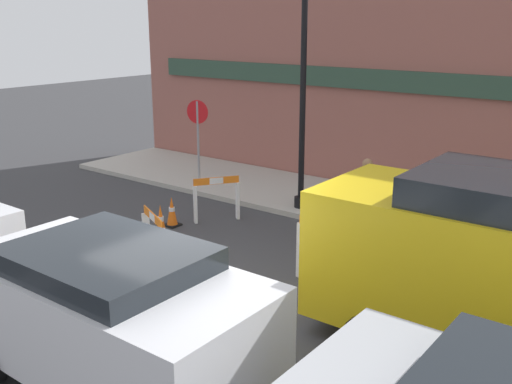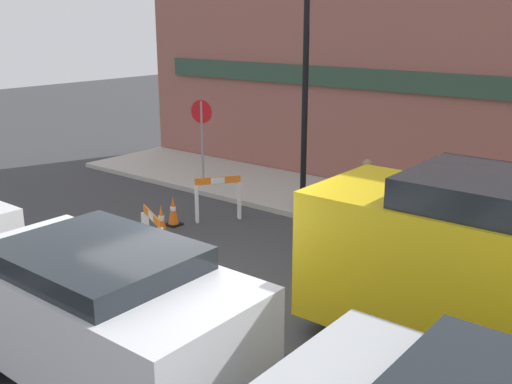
% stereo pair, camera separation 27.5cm
% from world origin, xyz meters
% --- Properties ---
extents(ground_plane, '(60.00, 60.00, 0.00)m').
position_xyz_m(ground_plane, '(0.00, 0.00, 0.00)').
color(ground_plane, '#38383A').
extents(sidewalk_slab, '(18.00, 2.99, 0.12)m').
position_xyz_m(sidewalk_slab, '(0.00, 5.99, 0.06)').
color(sidewalk_slab, '#ADA89E').
rests_on(sidewalk_slab, ground_plane).
extents(storefront_facade, '(18.00, 0.22, 5.50)m').
position_xyz_m(storefront_facade, '(0.00, 7.56, 2.75)').
color(storefront_facade, '#93564C').
rests_on(storefront_facade, ground_plane).
extents(streetlamp_post, '(0.44, 0.44, 5.66)m').
position_xyz_m(streetlamp_post, '(-1.57, 4.95, 3.73)').
color(streetlamp_post, black).
rests_on(streetlamp_post, sidewalk_slab).
extents(stop_sign, '(0.59, 0.16, 2.13)m').
position_xyz_m(stop_sign, '(-4.89, 5.20, 1.55)').
color(stop_sign, gray).
rests_on(stop_sign, sidewalk_slab).
extents(barricade_0, '(0.23, 0.88, 1.12)m').
position_xyz_m(barricade_0, '(0.42, 2.38, 0.60)').
color(barricade_0, white).
rests_on(barricade_0, ground_plane).
extents(barricade_1, '(0.68, 0.89, 0.98)m').
position_xyz_m(barricade_1, '(-2.68, 3.36, 0.54)').
color(barricade_1, white).
rests_on(barricade_1, ground_plane).
extents(barricade_2, '(0.95, 0.55, 0.97)m').
position_xyz_m(barricade_2, '(-2.01, 0.88, 0.54)').
color(barricade_2, white).
rests_on(barricade_2, ground_plane).
extents(traffic_cone_0, '(0.30, 0.30, 0.69)m').
position_xyz_m(traffic_cone_0, '(-2.89, 1.90, 0.33)').
color(traffic_cone_0, black).
rests_on(traffic_cone_0, ground_plane).
extents(traffic_cone_1, '(0.30, 0.30, 0.64)m').
position_xyz_m(traffic_cone_1, '(-3.22, 2.53, 0.31)').
color(traffic_cone_1, black).
rests_on(traffic_cone_1, ground_plane).
extents(traffic_cone_2, '(0.30, 0.30, 0.68)m').
position_xyz_m(traffic_cone_2, '(-0.11, 4.15, 0.33)').
color(traffic_cone_2, black).
rests_on(traffic_cone_2, ground_plane).
extents(traffic_cone_3, '(0.30, 0.30, 0.47)m').
position_xyz_m(traffic_cone_3, '(0.02, 3.40, 0.22)').
color(traffic_cone_3, black).
rests_on(traffic_cone_3, ground_plane).
extents(traffic_cone_4, '(0.30, 0.30, 0.62)m').
position_xyz_m(traffic_cone_4, '(-0.83, 0.36, 0.30)').
color(traffic_cone_4, black).
rests_on(traffic_cone_4, ground_plane).
extents(traffic_cone_5, '(0.30, 0.30, 0.75)m').
position_xyz_m(traffic_cone_5, '(-0.15, 3.75, 0.36)').
color(traffic_cone_5, black).
rests_on(traffic_cone_5, ground_plane).
extents(person_worker, '(0.44, 0.44, 1.73)m').
position_xyz_m(person_worker, '(0.55, 3.94, 0.94)').
color(person_worker, '#33333D').
rests_on(person_worker, ground_plane).
extents(parked_car_1, '(3.93, 2.03, 1.75)m').
position_xyz_m(parked_car_1, '(0.31, -1.95, 0.99)').
color(parked_car_1, silver).
rests_on(parked_car_1, ground_plane).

